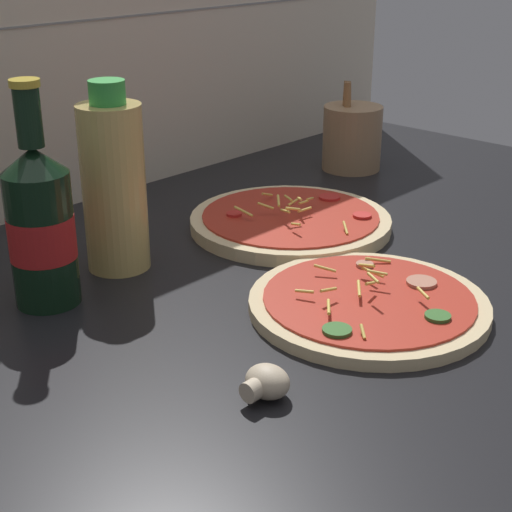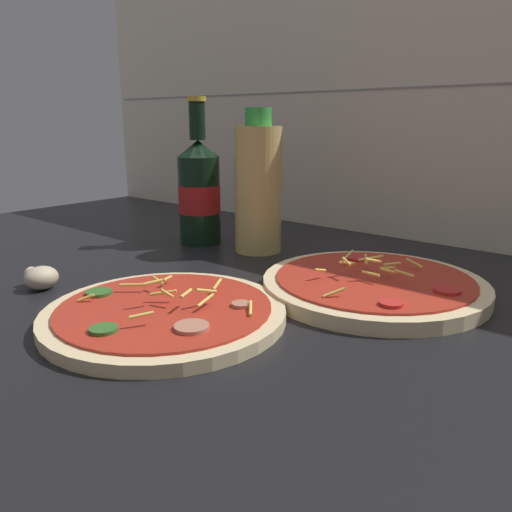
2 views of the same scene
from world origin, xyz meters
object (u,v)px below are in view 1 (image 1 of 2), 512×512
at_px(pizza_near, 369,303).
at_px(beer_bottle, 41,224).
at_px(oil_bottle, 114,185).
at_px(mushroom_left, 266,382).
at_px(utensil_crock, 352,137).
at_px(pizza_far, 291,221).

relative_size(pizza_near, beer_bottle, 1.06).
height_order(pizza_near, oil_bottle, oil_bottle).
bearing_deg(mushroom_left, utensil_crock, 30.84).
bearing_deg(mushroom_left, beer_bottle, 94.43).
height_order(beer_bottle, mushroom_left, beer_bottle).
bearing_deg(beer_bottle, pizza_near, -50.33).
relative_size(pizza_near, oil_bottle, 1.15).
bearing_deg(utensil_crock, oil_bottle, -175.24).
relative_size(beer_bottle, oil_bottle, 1.08).
height_order(oil_bottle, utensil_crock, oil_bottle).
bearing_deg(utensil_crock, mushroom_left, -149.16).
distance_m(pizza_far, mushroom_left, 0.44).
bearing_deg(utensil_crock, beer_bottle, -174.26).
xyz_separation_m(pizza_near, utensil_crock, (0.44, 0.35, 0.05)).
relative_size(pizza_far, mushroom_left, 6.14).
distance_m(pizza_near, pizza_far, 0.27).
xyz_separation_m(beer_bottle, mushroom_left, (0.02, -0.32, -0.08)).
distance_m(pizza_far, oil_bottle, 0.28).
xyz_separation_m(pizza_near, beer_bottle, (-0.24, 0.29, 0.09)).
height_order(pizza_near, pizza_far, pizza_far).
distance_m(pizza_near, mushroom_left, 0.21).
relative_size(pizza_far, oil_bottle, 1.22).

